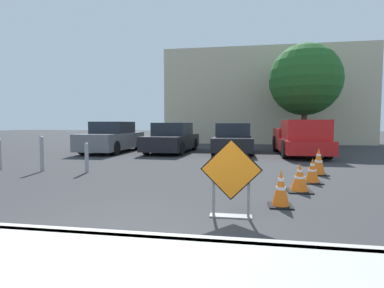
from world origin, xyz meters
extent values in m
plane|color=#333335|center=(0.00, 10.00, 0.00)|extent=(96.00, 96.00, 0.00)
cube|color=#ADAAA3|center=(0.00, 0.00, 0.07)|extent=(26.38, 0.20, 0.14)
cube|color=black|center=(1.44, 1.26, 0.76)|extent=(0.96, 0.02, 0.96)
cube|color=orange|center=(1.44, 1.25, 0.76)|extent=(0.91, 0.02, 0.91)
cube|color=slate|center=(1.44, 1.31, 0.01)|extent=(0.66, 0.20, 0.02)
cube|color=slate|center=(1.17, 1.31, 0.38)|extent=(0.04, 0.04, 0.76)
cube|color=slate|center=(1.71, 1.31, 0.38)|extent=(0.04, 0.04, 0.76)
cube|color=black|center=(2.29, 2.04, 0.01)|extent=(0.41, 0.41, 0.03)
cone|color=orange|center=(2.29, 2.04, 0.35)|extent=(0.31, 0.31, 0.64)
cylinder|color=white|center=(2.29, 2.04, 0.49)|extent=(0.10, 0.10, 0.06)
cylinder|color=white|center=(2.29, 2.04, 0.34)|extent=(0.17, 0.17, 0.06)
cube|color=black|center=(2.84, 3.31, 0.01)|extent=(0.51, 0.51, 0.03)
cone|color=orange|center=(2.84, 3.31, 0.32)|extent=(0.38, 0.38, 0.59)
cylinder|color=white|center=(2.84, 3.31, 0.45)|extent=(0.12, 0.12, 0.05)
cylinder|color=white|center=(2.84, 3.31, 0.31)|extent=(0.21, 0.21, 0.05)
cube|color=black|center=(3.34, 4.36, 0.01)|extent=(0.47, 0.47, 0.03)
cone|color=orange|center=(3.34, 4.36, 0.33)|extent=(0.34, 0.34, 0.59)
cylinder|color=white|center=(3.34, 4.36, 0.46)|extent=(0.11, 0.11, 0.05)
cylinder|color=white|center=(3.34, 4.36, 0.31)|extent=(0.19, 0.19, 0.05)
cube|color=black|center=(3.78, 5.63, 0.01)|extent=(0.51, 0.51, 0.03)
cone|color=orange|center=(3.78, 5.63, 0.40)|extent=(0.38, 0.38, 0.75)
cylinder|color=white|center=(3.78, 5.63, 0.57)|extent=(0.12, 0.12, 0.07)
cylinder|color=white|center=(3.78, 5.63, 0.39)|extent=(0.21, 0.21, 0.07)
cube|color=slate|center=(-4.99, 11.14, 0.58)|extent=(1.89, 4.66, 0.80)
cube|color=#1E232D|center=(-4.99, 11.25, 1.27)|extent=(1.64, 2.16, 0.58)
cylinder|color=black|center=(-4.17, 9.69, 0.34)|extent=(0.21, 0.68, 0.68)
cylinder|color=black|center=(-5.85, 9.71, 0.34)|extent=(0.21, 0.68, 0.68)
cylinder|color=black|center=(-4.13, 12.56, 0.34)|extent=(0.21, 0.68, 0.68)
cylinder|color=black|center=(-5.80, 12.59, 0.34)|extent=(0.21, 0.68, 0.68)
cube|color=black|center=(-1.91, 11.53, 0.53)|extent=(2.12, 4.74, 0.69)
cube|color=#1E232D|center=(-1.90, 11.65, 1.19)|extent=(1.75, 2.23, 0.63)
cylinder|color=black|center=(-1.15, 10.05, 0.34)|extent=(0.24, 0.68, 0.67)
cylinder|color=black|center=(-2.85, 10.15, 0.34)|extent=(0.24, 0.68, 0.67)
cylinder|color=black|center=(-0.98, 12.92, 0.34)|extent=(0.24, 0.68, 0.67)
cylinder|color=black|center=(-2.67, 13.02, 0.34)|extent=(0.24, 0.68, 0.67)
cube|color=black|center=(1.17, 11.67, 0.51)|extent=(1.90, 4.44, 0.63)
cube|color=#1E232D|center=(1.17, 11.78, 1.15)|extent=(1.65, 2.05, 0.66)
cylinder|color=black|center=(2.03, 10.31, 0.35)|extent=(0.21, 0.70, 0.70)
cylinder|color=black|center=(0.34, 10.29, 0.35)|extent=(0.21, 0.70, 0.70)
cylinder|color=black|center=(2.00, 13.05, 0.35)|extent=(0.21, 0.70, 0.70)
cylinder|color=black|center=(0.30, 13.03, 0.35)|extent=(0.21, 0.70, 0.70)
cube|color=red|center=(4.25, 11.19, 0.50)|extent=(1.93, 5.23, 0.55)
cube|color=red|center=(4.26, 10.01, 1.20)|extent=(1.74, 2.10, 0.85)
cube|color=red|center=(4.22, 13.43, 1.00)|extent=(1.77, 0.12, 0.45)
cube|color=red|center=(5.12, 12.24, 1.00)|extent=(0.13, 2.50, 0.45)
cube|color=red|center=(3.35, 12.22, 1.00)|extent=(0.13, 2.50, 0.45)
cylinder|color=black|center=(5.12, 9.63, 0.41)|extent=(0.25, 0.82, 0.81)
cylinder|color=black|center=(3.41, 9.61, 0.41)|extent=(0.25, 0.82, 0.81)
cylinder|color=black|center=(5.09, 12.76, 0.41)|extent=(0.25, 0.82, 0.81)
cylinder|color=black|center=(3.37, 12.74, 0.41)|extent=(0.25, 0.82, 0.81)
cylinder|color=gray|center=(-2.97, 4.88, 0.42)|extent=(0.11, 0.11, 0.84)
sphere|color=gray|center=(-2.97, 4.88, 0.84)|extent=(0.12, 0.12, 0.12)
cylinder|color=gray|center=(-4.45, 4.88, 0.52)|extent=(0.11, 0.11, 1.04)
sphere|color=gray|center=(-4.45, 4.88, 1.04)|extent=(0.12, 0.12, 0.12)
cylinder|color=gray|center=(-5.93, 4.88, 0.47)|extent=(0.11, 0.11, 0.94)
cube|color=beige|center=(3.29, 20.75, 3.45)|extent=(14.75, 5.00, 6.89)
cylinder|color=#513823|center=(5.27, 15.37, 1.24)|extent=(0.32, 0.32, 2.48)
sphere|color=#235B23|center=(5.27, 15.37, 4.06)|extent=(4.20, 4.20, 4.20)
camera|label=1|loc=(1.59, -3.37, 1.48)|focal=28.00mm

